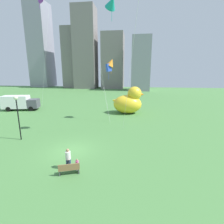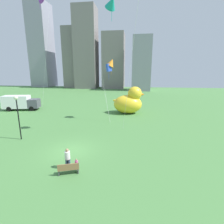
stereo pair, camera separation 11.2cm
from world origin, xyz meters
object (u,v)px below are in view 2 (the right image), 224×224
lamppost (17,107)px  kite_orange (111,63)px  giant_inflatable_duck (129,102)px  box_truck (21,103)px  park_bench (68,168)px  kite_blue (109,68)px  person_adult (68,158)px  kite_teal (112,3)px  person_child (77,164)px

lamppost → kite_orange: (8.81, 9.53, 4.98)m
giant_inflatable_duck → box_truck: (-21.08, -0.28, -0.60)m
park_bench → lamppost: (-7.79, 5.62, 3.20)m
giant_inflatable_duck → kite_blue: size_ratio=0.68×
park_bench → lamppost: bearing=144.2°
person_adult → box_truck: 25.29m
park_bench → kite_teal: size_ratio=0.11×
person_child → box_truck: size_ratio=0.14×
person_adult → kite_blue: kite_blue is taller
park_bench → kite_orange: size_ratio=0.17×
box_truck → person_adult: bearing=-47.3°
person_child → box_truck: bearing=133.7°
kite_blue → kite_orange: bearing=36.2°
person_adult → giant_inflatable_duck: giant_inflatable_duck is taller
park_bench → person_adult: bearing=115.0°
kite_orange → kite_teal: bearing=-81.4°
person_adult → kite_blue: 15.84m
box_truck → kite_orange: size_ratio=0.74×
kite_orange → person_child: bearing=-92.4°
kite_blue → park_bench: bearing=-92.6°
person_child → lamppost: 10.15m
person_child → giant_inflatable_duck: 19.34m
person_adult → giant_inflatable_duck: (3.92, 18.85, 1.13)m
giant_inflatable_duck → lamppost: bearing=-129.2°
kite_blue → box_truck: bearing=166.4°
person_child → box_truck: box_truck is taller
box_truck → giant_inflatable_duck: bearing=0.8°
person_child → kite_blue: 16.12m
park_bench → person_adult: size_ratio=0.94×
lamppost → person_child: bearing=-31.6°
park_bench → box_truck: 26.06m
person_adult → box_truck: size_ratio=0.24×
box_truck → kite_teal: (19.54, -11.01, 12.58)m
kite_blue → person_adult: bearing=-94.1°
person_child → giant_inflatable_duck: bearing=80.5°
park_bench → kite_orange: (1.02, 15.15, 8.18)m
park_bench → giant_inflatable_duck: bearing=79.6°
person_child → kite_orange: 16.70m
lamppost → kite_orange: bearing=47.2°
park_bench → giant_inflatable_duck: size_ratio=0.27×
box_truck → person_child: bearing=-46.3°
park_bench → lamppost: size_ratio=0.32×
person_child → giant_inflatable_duck: size_ratio=0.17×
kite_blue → person_child: bearing=-91.1°
park_bench → lamppost: 10.13m
person_adult → lamppost: size_ratio=0.34×
kite_teal → kite_blue: 9.14m
park_bench → kite_orange: 17.24m
kite_orange → kite_blue: size_ratio=1.10×
person_adult → kite_blue: (1.02, 14.18, 6.97)m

